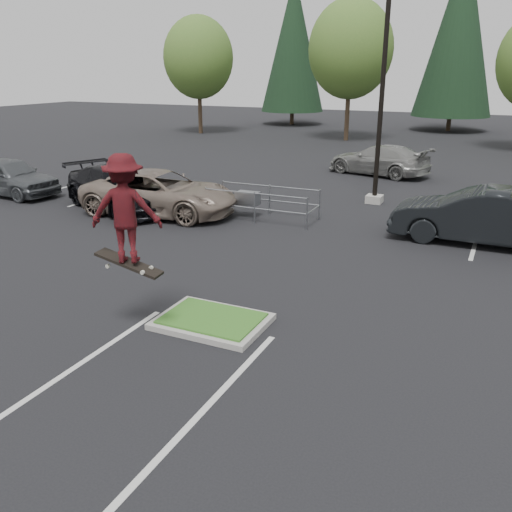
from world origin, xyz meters
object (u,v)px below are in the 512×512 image
at_px(cart_corral, 251,199).
at_px(car_l_grey, 10,177).
at_px(decid_b, 351,52).
at_px(conif_b, 459,30).
at_px(conif_a, 293,43).
at_px(skateboarder, 125,209).
at_px(car_far_silver, 380,160).
at_px(decid_a, 199,60).
at_px(light_pole, 383,81).
at_px(car_l_black, 116,188).
at_px(car_l_tan, 160,193).
at_px(car_r_charc, 479,216).

distance_m(cart_corral, car_l_grey, 10.62).
distance_m(decid_b, conif_b, 11.78).
relative_size(conif_a, skateboarder, 5.70).
distance_m(conif_a, cart_corral, 34.47).
relative_size(decid_b, car_far_silver, 1.91).
relative_size(decid_a, skateboarder, 3.91).
bearing_deg(car_l_grey, skateboarder, -118.22).
height_order(light_pole, conif_b, conif_b).
height_order(conif_b, skateboarder, conif_b).
height_order(conif_b, car_l_grey, conif_b).
relative_size(cart_corral, car_l_black, 0.71).
bearing_deg(skateboarder, conif_b, -115.10).
xyz_separation_m(conif_b, skateboarder, (-1.20, -41.50, -5.31)).
bearing_deg(skateboarder, car_l_black, -73.08).
bearing_deg(decid_b, conif_a, 130.17).
bearing_deg(car_l_black, decid_b, 18.03).
relative_size(conif_b, car_l_black, 2.69).
bearing_deg(cart_corral, conif_a, 108.28).
bearing_deg(decid_b, car_l_tan, -90.16).
height_order(skateboarder, car_far_silver, skateboarder).
distance_m(cart_corral, car_l_black, 5.17).
bearing_deg(cart_corral, car_r_charc, 0.82).
xyz_separation_m(decid_b, skateboarder, (4.81, -31.53, -3.51)).
bearing_deg(decid_a, conif_a, 68.09).
xyz_separation_m(skateboarder, car_l_grey, (-12.30, 8.00, -1.76)).
bearing_deg(car_far_silver, light_pole, 26.60).
bearing_deg(conif_a, cart_corral, -70.92).
xyz_separation_m(decid_a, skateboarder, (16.81, -31.03, -3.05)).
height_order(decid_a, car_r_charc, decid_a).
distance_m(car_l_grey, car_r_charc, 18.04).
height_order(decid_b, car_r_charc, decid_b).
distance_m(conif_b, car_l_black, 35.16).
distance_m(decid_a, car_r_charc, 31.71).
height_order(car_l_tan, car_l_black, car_l_black).
height_order(light_pole, car_l_black, light_pole).
bearing_deg(car_l_tan, car_l_black, 84.69).
xyz_separation_m(light_pole, decid_b, (-6.51, 18.53, 1.48)).
distance_m(car_l_tan, car_l_grey, 7.43).
distance_m(conif_a, car_r_charc, 37.31).
bearing_deg(cart_corral, decid_b, 96.98).
relative_size(decid_a, conif_b, 0.61).
xyz_separation_m(conif_b, car_l_grey, (-13.50, -33.50, -7.08)).
relative_size(conif_a, car_r_charc, 2.56).
height_order(light_pole, car_far_silver, light_pole).
height_order(decid_b, conif_a, conif_a).
bearing_deg(conif_b, decid_a, -149.83).
distance_m(light_pole, conif_b, 28.69).
height_order(car_l_black, car_far_silver, car_l_black).
distance_m(conif_b, car_l_tan, 34.77).
xyz_separation_m(conif_b, car_far_silver, (-0.69, -22.50, -7.12)).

